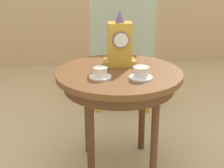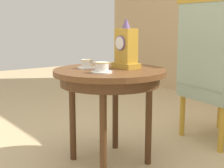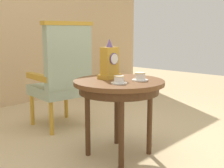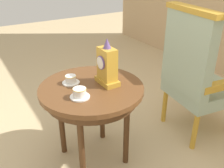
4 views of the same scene
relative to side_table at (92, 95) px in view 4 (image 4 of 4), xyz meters
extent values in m
plane|color=tan|center=(0.06, 0.04, -0.57)|extent=(10.00, 10.00, 0.00)
cylinder|color=brown|center=(0.00, 0.00, 0.06)|extent=(0.75, 0.75, 0.03)
cylinder|color=#482B16|center=(0.00, 0.00, 0.00)|extent=(0.66, 0.66, 0.07)
cylinder|color=#482B16|center=(0.19, 0.19, -0.27)|extent=(0.04, 0.04, 0.61)
cylinder|color=#482B16|center=(-0.19, 0.19, -0.27)|extent=(0.04, 0.04, 0.61)
cylinder|color=#482B16|center=(-0.19, -0.19, -0.27)|extent=(0.04, 0.04, 0.61)
cylinder|color=#482B16|center=(0.19, -0.19, -0.27)|extent=(0.04, 0.04, 0.61)
cylinder|color=white|center=(-0.12, -0.10, 0.08)|extent=(0.13, 0.13, 0.01)
cylinder|color=white|center=(-0.12, -0.10, 0.11)|extent=(0.08, 0.08, 0.05)
torus|color=gold|center=(-0.12, -0.10, 0.13)|extent=(0.08, 0.08, 0.00)
cylinder|color=white|center=(0.10, -0.14, 0.08)|extent=(0.13, 0.13, 0.01)
cylinder|color=white|center=(0.10, -0.14, 0.11)|extent=(0.09, 0.09, 0.06)
torus|color=gold|center=(0.10, -0.14, 0.14)|extent=(0.09, 0.09, 0.00)
cube|color=gold|center=(0.02, 0.12, 0.09)|extent=(0.19, 0.11, 0.04)
cube|color=gold|center=(0.02, 0.12, 0.23)|extent=(0.14, 0.09, 0.23)
cylinder|color=#664C8C|center=(0.02, 0.07, 0.25)|extent=(0.10, 0.01, 0.10)
cylinder|color=white|center=(0.02, 0.06, 0.25)|extent=(0.08, 0.00, 0.08)
cone|color=#664C8C|center=(0.02, 0.12, 0.38)|extent=(0.06, 0.06, 0.07)
cube|color=#9EB299|center=(0.16, 1.01, -0.17)|extent=(0.59, 0.59, 0.11)
cube|color=#9EB299|center=(0.13, 0.79, 0.21)|extent=(0.53, 0.16, 0.64)
cube|color=gold|center=(0.13, 0.79, 0.55)|extent=(0.57, 0.18, 0.04)
cube|color=gold|center=(-0.07, 1.04, 0.00)|extent=(0.13, 0.47, 0.06)
cylinder|color=gold|center=(-0.02, 1.26, -0.40)|extent=(0.04, 0.04, 0.35)
cylinder|color=gold|center=(0.35, 0.76, -0.40)|extent=(0.04, 0.04, 0.35)
cylinder|color=gold|center=(-0.09, 0.82, -0.40)|extent=(0.04, 0.04, 0.35)
camera|label=1|loc=(-0.25, -1.89, 0.71)|focal=54.71mm
camera|label=2|loc=(1.78, -1.30, 0.37)|focal=53.94mm
camera|label=3|loc=(-1.84, -1.58, 0.48)|focal=47.97mm
camera|label=4|loc=(1.45, -0.72, 0.90)|focal=40.96mm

